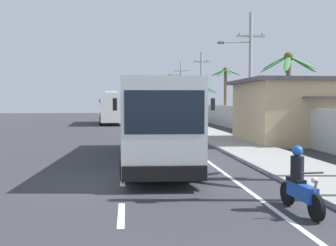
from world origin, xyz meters
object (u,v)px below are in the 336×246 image
at_px(motorcycle_beside_bus, 300,185).
at_px(pedestrian_near_kerb, 199,122).
at_px(palm_second, 288,77).
at_px(palm_third, 202,96).
at_px(utility_pole_far, 201,87).
at_px(utility_pole_distant, 181,88).
at_px(palm_nearest, 225,87).
at_px(coach_bus_far_lane, 111,107).
at_px(utility_pole_mid, 249,72).
at_px(coach_bus_foreground, 159,118).

height_order(motorcycle_beside_bus, pedestrian_near_kerb, pedestrian_near_kerb).
bearing_deg(palm_second, palm_third, 90.67).
distance_m(utility_pole_far, palm_third, 3.03).
distance_m(utility_pole_distant, palm_nearest, 19.37).
bearing_deg(utility_pole_distant, palm_third, -87.41).
bearing_deg(palm_nearest, motorcycle_beside_bus, -101.66).
distance_m(motorcycle_beside_bus, palm_second, 14.54).
relative_size(coach_bus_far_lane, pedestrian_near_kerb, 6.33).
relative_size(utility_pole_mid, palm_third, 1.83).
bearing_deg(palm_second, coach_bus_far_lane, 114.48).
height_order(coach_bus_foreground, palm_nearest, palm_nearest).
bearing_deg(utility_pole_far, utility_pole_mid, -89.82).
bearing_deg(pedestrian_near_kerb, palm_nearest, -16.83).
xyz_separation_m(coach_bus_far_lane, utility_pole_far, (10.33, -3.36, 2.31)).
bearing_deg(palm_second, palm_nearest, 86.21).
distance_m(pedestrian_near_kerb, palm_second, 10.34).
bearing_deg(palm_third, palm_nearest, -72.98).
relative_size(coach_bus_foreground, motorcycle_beside_bus, 6.38).
relative_size(motorcycle_beside_bus, palm_second, 0.35).
bearing_deg(coach_bus_far_lane, utility_pole_distant, 52.68).
xyz_separation_m(utility_pole_distant, palm_second, (0.92, -38.39, -0.72)).
height_order(utility_pole_distant, palm_second, utility_pole_distant).
bearing_deg(palm_nearest, pedestrian_near_kerb, -115.80).
xyz_separation_m(utility_pole_far, utility_pole_distant, (0.04, 16.96, 0.49)).
bearing_deg(palm_nearest, utility_pole_far, 134.48).
distance_m(motorcycle_beside_bus, utility_pole_far, 34.96).
xyz_separation_m(coach_bus_far_lane, pedestrian_near_kerb, (7.75, -15.59, -1.02)).
bearing_deg(coach_bus_foreground, palm_nearest, 68.62).
bearing_deg(utility_pole_distant, coach_bus_foreground, -99.42).
relative_size(utility_pole_far, palm_nearest, 1.30).
relative_size(motorcycle_beside_bus, utility_pole_mid, 0.22).
height_order(palm_nearest, palm_third, palm_nearest).
distance_m(coach_bus_far_lane, palm_second, 27.32).
height_order(coach_bus_foreground, motorcycle_beside_bus, coach_bus_foreground).
relative_size(coach_bus_foreground, utility_pole_mid, 1.41).
height_order(pedestrian_near_kerb, utility_pole_mid, utility_pole_mid).
distance_m(utility_pole_far, palm_second, 21.45).
bearing_deg(utility_pole_distant, palm_second, -88.62).
distance_m(palm_nearest, palm_third, 5.38).
distance_m(motorcycle_beside_bus, palm_nearest, 33.10).
bearing_deg(palm_third, utility_pole_far, -103.64).
bearing_deg(utility_pole_distant, pedestrian_near_kerb, -95.13).
distance_m(coach_bus_foreground, palm_third, 30.00).
bearing_deg(utility_pole_distant, palm_nearest, -83.50).
height_order(utility_pole_far, palm_second, utility_pole_far).
bearing_deg(coach_bus_far_lane, coach_bus_foreground, -83.76).
distance_m(pedestrian_near_kerb, utility_pole_mid, 6.57).
distance_m(utility_pole_mid, utility_pole_distant, 33.92).
distance_m(coach_bus_far_lane, palm_nearest, 13.95).
xyz_separation_m(coach_bus_foreground, palm_third, (7.79, 28.93, 1.50)).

